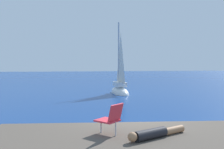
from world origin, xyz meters
TOP-DOWN VIEW (x-y plane):
  - ground_plane at (0.00, 0.00)m, footprint 160.00×160.00m
  - boulder_seaward at (0.35, -0.79)m, footprint 1.82×2.01m
  - sailboat_near at (2.40, 13.39)m, footprint 1.59×3.93m
  - person_sunbather at (-0.16, -2.75)m, footprint 1.66×0.85m
  - beach_chair at (-1.15, -2.32)m, footprint 0.76×0.76m

SIDE VIEW (x-z plane):
  - ground_plane at x=0.00m, z-range 0.00..0.00m
  - boulder_seaward at x=0.35m, z-range -0.59..0.59m
  - sailboat_near at x=2.40m, z-range -3.20..3.98m
  - person_sunbather at x=-0.16m, z-range 0.93..1.18m
  - beach_chair at x=-1.15m, z-range 0.98..1.78m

